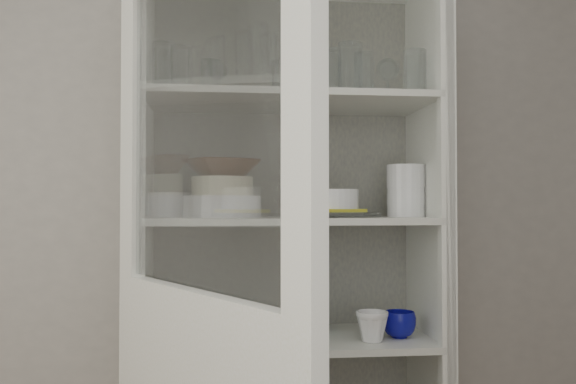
% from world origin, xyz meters
% --- Properties ---
extents(wall_back, '(3.60, 0.02, 2.60)m').
position_xyz_m(wall_back, '(0.00, 1.50, 1.30)').
color(wall_back, gray).
rests_on(wall_back, ground).
extents(pantry_cabinet, '(1.00, 0.45, 2.10)m').
position_xyz_m(pantry_cabinet, '(0.20, 1.34, 0.94)').
color(pantry_cabinet, silver).
rests_on(pantry_cabinet, floor).
extents(tumbler_0, '(0.07, 0.07, 0.14)m').
position_xyz_m(tumbler_0, '(-0.20, 1.13, 1.73)').
color(tumbler_0, silver).
rests_on(tumbler_0, shelf_glass).
extents(tumbler_1, '(0.08, 0.08, 0.13)m').
position_xyz_m(tumbler_1, '(-0.15, 1.13, 1.73)').
color(tumbler_1, silver).
rests_on(tumbler_1, shelf_glass).
extents(tumbler_2, '(0.08, 0.08, 0.13)m').
position_xyz_m(tumbler_2, '(0.23, 1.15, 1.73)').
color(tumbler_2, silver).
rests_on(tumbler_2, shelf_glass).
extents(tumbler_3, '(0.07, 0.07, 0.13)m').
position_xyz_m(tumbler_3, '(0.32, 1.11, 1.73)').
color(tumbler_3, silver).
rests_on(tumbler_3, shelf_glass).
extents(tumbler_4, '(0.08, 0.08, 0.16)m').
position_xyz_m(tumbler_4, '(0.38, 1.12, 1.74)').
color(tumbler_4, silver).
rests_on(tumbler_4, shelf_glass).
extents(tumbler_5, '(0.07, 0.07, 0.13)m').
position_xyz_m(tumbler_5, '(0.43, 1.14, 1.73)').
color(tumbler_5, silver).
rests_on(tumbler_5, shelf_glass).
extents(tumbler_6, '(0.10, 0.10, 0.15)m').
position_xyz_m(tumbler_6, '(0.61, 1.17, 1.74)').
color(tumbler_6, silver).
rests_on(tumbler_6, shelf_glass).
extents(tumbler_7, '(0.10, 0.10, 0.15)m').
position_xyz_m(tumbler_7, '(-0.20, 1.29, 1.74)').
color(tumbler_7, silver).
rests_on(tumbler_7, shelf_glass).
extents(tumbler_8, '(0.07, 0.07, 0.13)m').
position_xyz_m(tumbler_8, '(-0.06, 1.27, 1.72)').
color(tumbler_8, silver).
rests_on(tumbler_8, shelf_glass).
extents(tumbler_9, '(0.07, 0.07, 0.13)m').
position_xyz_m(tumbler_9, '(0.18, 1.29, 1.73)').
color(tumbler_9, silver).
rests_on(tumbler_9, shelf_glass).
extents(goblet_0, '(0.08, 0.08, 0.17)m').
position_xyz_m(goblet_0, '(-0.04, 1.39, 1.75)').
color(goblet_0, silver).
rests_on(goblet_0, shelf_glass).
extents(goblet_1, '(0.07, 0.07, 0.16)m').
position_xyz_m(goblet_1, '(0.26, 1.39, 1.74)').
color(goblet_1, silver).
rests_on(goblet_1, shelf_glass).
extents(goblet_2, '(0.08, 0.08, 0.19)m').
position_xyz_m(goblet_2, '(0.29, 1.36, 1.76)').
color(goblet_2, silver).
rests_on(goblet_2, shelf_glass).
extents(goblet_3, '(0.08, 0.08, 0.18)m').
position_xyz_m(goblet_3, '(0.57, 1.35, 1.75)').
color(goblet_3, silver).
rests_on(goblet_3, shelf_glass).
extents(plate_stack_front, '(0.25, 0.25, 0.07)m').
position_xyz_m(plate_stack_front, '(-0.02, 1.22, 1.30)').
color(plate_stack_front, white).
rests_on(plate_stack_front, shelf_plates).
extents(plate_stack_back, '(0.19, 0.19, 0.08)m').
position_xyz_m(plate_stack_back, '(-0.21, 1.39, 1.30)').
color(plate_stack_back, white).
rests_on(plate_stack_back, shelf_plates).
extents(cream_bowl, '(0.26, 0.26, 0.06)m').
position_xyz_m(cream_bowl, '(-0.02, 1.22, 1.36)').
color(cream_bowl, beige).
rests_on(cream_bowl, plate_stack_front).
extents(terracotta_bowl, '(0.30, 0.30, 0.06)m').
position_xyz_m(terracotta_bowl, '(-0.02, 1.22, 1.42)').
color(terracotta_bowl, '#422313').
rests_on(terracotta_bowl, cream_bowl).
extents(glass_platter, '(0.33, 0.33, 0.02)m').
position_xyz_m(glass_platter, '(0.36, 1.25, 1.27)').
color(glass_platter, silver).
rests_on(glass_platter, shelf_plates).
extents(yellow_trivet, '(0.19, 0.19, 0.01)m').
position_xyz_m(yellow_trivet, '(0.36, 1.25, 1.28)').
color(yellow_trivet, gold).
rests_on(yellow_trivet, glass_platter).
extents(white_ramekin, '(0.16, 0.16, 0.07)m').
position_xyz_m(white_ramekin, '(0.36, 1.25, 1.32)').
color(white_ramekin, white).
rests_on(white_ramekin, yellow_trivet).
extents(grey_bowl_stack, '(0.13, 0.13, 0.18)m').
position_xyz_m(grey_bowl_stack, '(0.61, 1.27, 1.35)').
color(grey_bowl_stack, white).
rests_on(grey_bowl_stack, shelf_plates).
extents(mug_blue, '(0.12, 0.12, 0.09)m').
position_xyz_m(mug_blue, '(0.56, 1.21, 0.90)').
color(mug_blue, navy).
rests_on(mug_blue, shelf_mugs).
extents(mug_teal, '(0.12, 0.12, 0.10)m').
position_xyz_m(mug_teal, '(0.26, 1.31, 0.91)').
color(mug_teal, teal).
rests_on(mug_teal, shelf_mugs).
extents(mug_white, '(0.14, 0.14, 0.10)m').
position_xyz_m(mug_white, '(0.46, 1.16, 0.91)').
color(mug_white, white).
rests_on(mug_white, shelf_mugs).
extents(teal_jar, '(0.10, 0.10, 0.12)m').
position_xyz_m(teal_jar, '(0.29, 1.32, 0.92)').
color(teal_jar, teal).
rests_on(teal_jar, shelf_mugs).
extents(measuring_cups, '(0.09, 0.09, 0.04)m').
position_xyz_m(measuring_cups, '(-0.09, 1.18, 0.88)').
color(measuring_cups, silver).
rests_on(measuring_cups, shelf_mugs).
extents(white_canister, '(0.14, 0.14, 0.13)m').
position_xyz_m(white_canister, '(-0.21, 1.31, 0.93)').
color(white_canister, white).
rests_on(white_canister, shelf_mugs).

